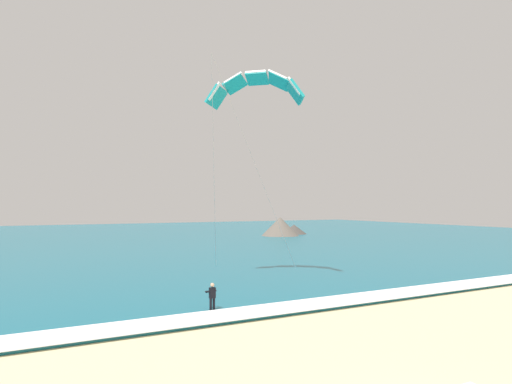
{
  "coord_description": "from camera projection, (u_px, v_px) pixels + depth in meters",
  "views": [
    {
      "loc": [
        -9.79,
        -8.01,
        6.06
      ],
      "look_at": [
        2.87,
        16.34,
        6.88
      ],
      "focal_mm": 30.49,
      "sensor_mm": 36.0,
      "label": 1
    }
  ],
  "objects": [
    {
      "name": "headland_right",
      "position": [
        284.0,
        228.0,
        83.99
      ],
      "size": [
        11.68,
        9.72,
        3.75
      ],
      "color": "#665B51",
      "rests_on": "ground"
    },
    {
      "name": "kite_primary",
      "position": [
        256.0,
        86.0,
        34.81
      ],
      "size": [
        9.73,
        10.11,
        15.61
      ],
      "color": "teal"
    },
    {
      "name": "surf_foam",
      "position": [
        234.0,
        314.0,
        23.27
      ],
      "size": [
        200.0,
        2.49,
        0.04
      ],
      "primitive_type": "cube",
      "color": "white",
      "rests_on": "sea"
    },
    {
      "name": "surfboard",
      "position": [
        212.0,
        313.0,
        24.25
      ],
      "size": [
        0.6,
        1.44,
        0.09
      ],
      "color": "#E04C38",
      "rests_on": "ground"
    },
    {
      "name": "sea",
      "position": [
        93.0,
        239.0,
        75.6
      ],
      "size": [
        200.0,
        120.0,
        0.2
      ],
      "primitive_type": "cube",
      "color": "#146075",
      "rests_on": "ground"
    },
    {
      "name": "kitesurfer",
      "position": [
        212.0,
        296.0,
        24.29
      ],
      "size": [
        0.56,
        0.56,
        1.69
      ],
      "color": "black",
      "rests_on": "ground"
    }
  ]
}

